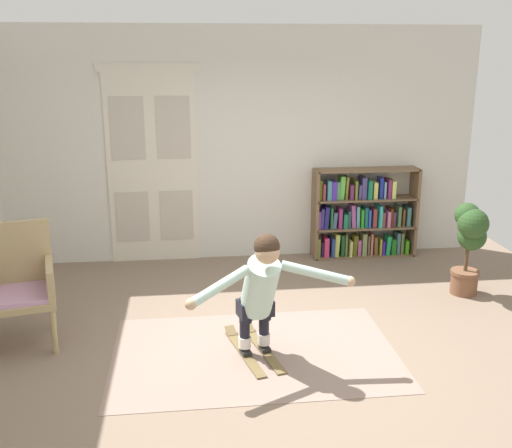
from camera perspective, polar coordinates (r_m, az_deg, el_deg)
name	(u,v)px	position (r m, az deg, el deg)	size (l,w,h in m)	color
ground_plane	(270,348)	(5.49, 1.32, -11.81)	(7.20, 7.20, 0.00)	#7D6857
back_wall	(241,145)	(7.51, -1.42, 7.56)	(6.00, 0.10, 2.90)	silver
double_door	(152,165)	(7.47, -9.91, 5.56)	(1.22, 0.05, 2.45)	beige
rug	(254,353)	(5.40, -0.15, -12.24)	(2.51, 1.63, 0.01)	gray
bookshelf	(361,216)	(7.79, 10.06, 0.73)	(1.35, 0.30, 1.15)	brown
wicker_chair	(19,282)	(5.77, -21.80, -5.23)	(0.72, 0.72, 1.10)	tan
potted_plant	(470,240)	(6.79, 19.81, -1.42)	(0.38, 0.44, 1.04)	brown
skis_pair	(253,349)	(5.42, -0.27, -11.92)	(0.47, 0.94, 0.07)	brown
person_skier	(261,286)	(4.96, 0.48, -5.97)	(1.42, 0.79, 1.12)	white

